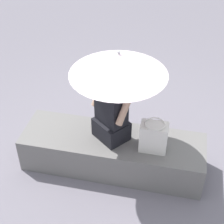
# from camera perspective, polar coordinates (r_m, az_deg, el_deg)

# --- Properties ---
(ground_plane) EXTENTS (14.00, 14.00, 0.00)m
(ground_plane) POSITION_cam_1_polar(r_m,az_deg,el_deg) (4.07, 0.11, -8.61)
(ground_plane) COLOR slate
(stone_bench) EXTENTS (2.00, 0.61, 0.41)m
(stone_bench) POSITION_cam_1_polar(r_m,az_deg,el_deg) (3.93, 0.11, -6.54)
(stone_bench) COLOR slate
(stone_bench) RESTS_ON ground
(person_seated) EXTENTS (0.49, 0.45, 0.90)m
(person_seated) POSITION_cam_1_polar(r_m,az_deg,el_deg) (3.56, -0.12, 0.61)
(person_seated) COLOR black
(person_seated) RESTS_ON stone_bench
(parasol) EXTENTS (0.93, 0.93, 1.09)m
(parasol) POSITION_cam_1_polar(r_m,az_deg,el_deg) (3.17, 1.09, 7.89)
(parasol) COLOR #B7B7BC
(parasol) RESTS_ON stone_bench
(handbag_black) EXTENTS (0.28, 0.21, 0.34)m
(handbag_black) POSITION_cam_1_polar(r_m,az_deg,el_deg) (3.58, 6.84, -4.05)
(handbag_black) COLOR silver
(handbag_black) RESTS_ON stone_bench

